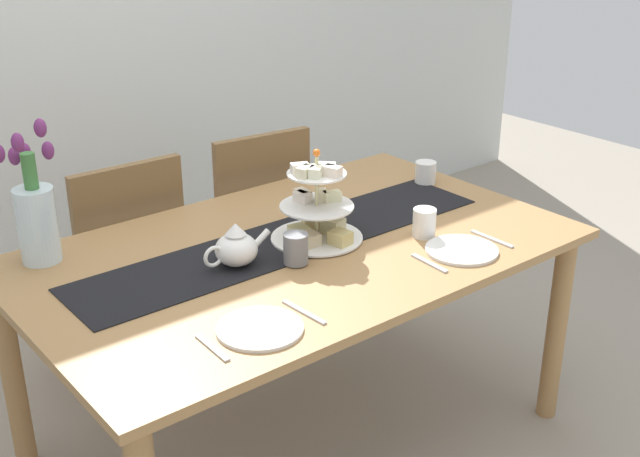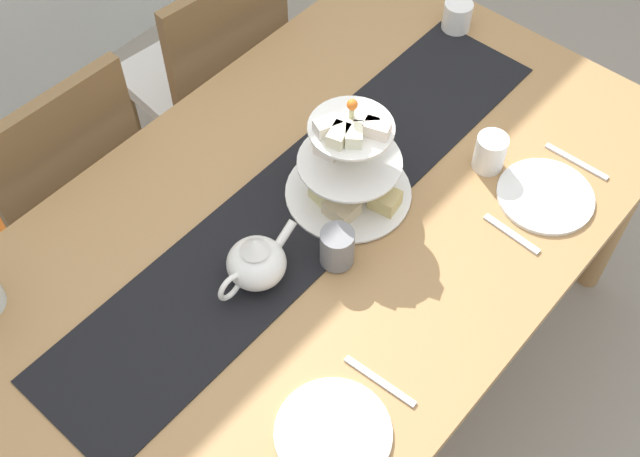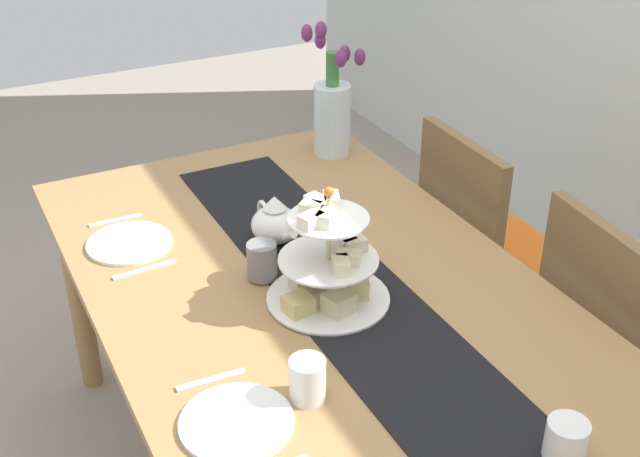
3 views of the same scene
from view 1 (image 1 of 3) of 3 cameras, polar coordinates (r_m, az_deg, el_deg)
name	(u,v)px [view 1 (image 1 of 3)]	position (r m, az deg, el deg)	size (l,w,h in m)	color
ground_plane	(299,438)	(2.99, -1.49, -14.45)	(8.00, 8.00, 0.00)	gray
room_wall_rear	(69,11)	(3.83, -17.20, 14.36)	(6.00, 0.08, 2.60)	silver
dining_table	(297,272)	(2.64, -1.64, -3.04)	(1.75, 1.06, 0.75)	#A37747
chair_left	(121,259)	(3.18, -13.74, -2.09)	(0.43, 0.43, 0.91)	brown
chair_right	(251,221)	(3.44, -4.85, 0.54)	(0.46, 0.46, 0.91)	brown
table_runner	(287,241)	(2.64, -2.32, -0.85)	(1.47, 0.30, 0.00)	black
tiered_cake_stand	(317,212)	(2.61, -0.20, 1.16)	(0.30, 0.30, 0.30)	beige
teapot	(236,248)	(2.46, -5.91, -1.36)	(0.24, 0.13, 0.14)	white
tulip_vase	(36,214)	(2.59, -19.30, 0.94)	(0.18, 0.19, 0.46)	silver
cream_jug	(425,173)	(3.15, 7.40, 3.91)	(0.08, 0.08, 0.09)	white
dinner_plate_left	(260,328)	(2.14, -4.24, -7.00)	(0.23, 0.23, 0.01)	white
fork_left	(212,348)	(2.07, -7.56, -8.28)	(0.02, 0.15, 0.01)	silver
knife_left	(304,312)	(2.21, -1.14, -5.87)	(0.01, 0.17, 0.01)	silver
dinner_plate_right	(462,250)	(2.60, 9.90, -1.49)	(0.23, 0.23, 0.01)	white
fork_right	(429,263)	(2.50, 7.67, -2.42)	(0.02, 0.15, 0.01)	silver
knife_right	(492,239)	(2.70, 11.95, -0.71)	(0.01, 0.17, 0.01)	silver
mug_grey	(296,248)	(2.46, -1.71, -1.41)	(0.08, 0.08, 0.10)	slate
mug_white_text	(424,223)	(2.67, 7.32, 0.41)	(0.08, 0.08, 0.10)	white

